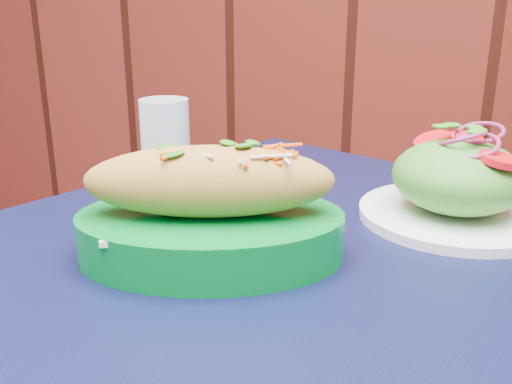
% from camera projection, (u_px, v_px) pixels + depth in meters
% --- Properties ---
extents(cafe_table, '(1.02, 1.02, 0.75)m').
position_uv_depth(cafe_table, '(315.00, 341.00, 0.61)').
color(cafe_table, black).
rests_on(cafe_table, ground).
extents(banh_mi_basket, '(0.33, 0.28, 0.13)m').
position_uv_depth(banh_mi_basket, '(210.00, 211.00, 0.58)').
color(banh_mi_basket, '#007224').
rests_on(banh_mi_basket, cafe_table).
extents(salad_plate, '(0.23, 0.23, 0.11)m').
position_uv_depth(salad_plate, '(458.00, 184.00, 0.69)').
color(salad_plate, white).
rests_on(salad_plate, cafe_table).
extents(water_glass, '(0.07, 0.07, 0.12)m').
position_uv_depth(water_glass, '(165.00, 139.00, 0.85)').
color(water_glass, silver).
rests_on(water_glass, cafe_table).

